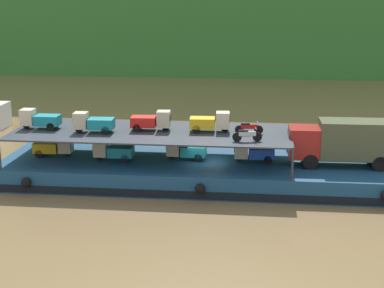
{
  "coord_description": "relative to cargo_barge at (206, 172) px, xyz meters",
  "views": [
    {
      "loc": [
        3.5,
        -39.52,
        12.93
      ],
      "look_at": [
        -0.97,
        0.0,
        2.7
      ],
      "focal_mm": 56.15,
      "sensor_mm": 36.0,
      "label": 1
    }
  ],
  "objects": [
    {
      "name": "ground_plane",
      "position": [
        0.0,
        0.02,
        -0.75
      ],
      "size": [
        400.0,
        400.0,
        0.0
      ],
      "primitive_type": "plane",
      "color": "brown"
    },
    {
      "name": "cargo_barge",
      "position": [
        0.0,
        0.0,
        0.0
      ],
      "size": [
        28.32,
        8.2,
        1.5
      ],
      "color": "navy",
      "rests_on": "ground"
    },
    {
      "name": "covered_lorry",
      "position": [
        9.18,
        -0.06,
        2.45
      ],
      "size": [
        7.89,
        2.4,
        3.1
      ],
      "color": "maroon",
      "rests_on": "cargo_barge"
    },
    {
      "name": "cargo_rack",
      "position": [
        -3.8,
        0.02,
        2.69
      ],
      "size": [
        19.12,
        6.87,
        2.0
      ],
      "color": "#2D333D",
      "rests_on": "cargo_barge"
    },
    {
      "name": "mini_truck_lower_stern",
      "position": [
        -10.83,
        0.23,
        1.44
      ],
      "size": [
        2.79,
        1.28,
        1.38
      ],
      "color": "gold",
      "rests_on": "cargo_barge"
    },
    {
      "name": "mini_truck_lower_aft",
      "position": [
        -6.43,
        -0.39,
        1.44
      ],
      "size": [
        2.75,
        1.21,
        1.38
      ],
      "color": "teal",
      "rests_on": "cargo_barge"
    },
    {
      "name": "mini_truck_lower_mid",
      "position": [
        -1.45,
        0.36,
        1.44
      ],
      "size": [
        2.78,
        1.27,
        1.38
      ],
      "color": "teal",
      "rests_on": "cargo_barge"
    },
    {
      "name": "mini_truck_lower_fore",
      "position": [
        3.22,
        0.36,
        1.44
      ],
      "size": [
        2.79,
        1.28,
        1.38
      ],
      "color": "#1E47B7",
      "rests_on": "cargo_barge"
    },
    {
      "name": "mini_truck_upper_stern",
      "position": [
        -11.69,
        0.0,
        3.44
      ],
      "size": [
        2.74,
        1.2,
        1.38
      ],
      "color": "teal",
      "rests_on": "cargo_rack"
    },
    {
      "name": "mini_truck_upper_mid",
      "position": [
        -7.67,
        -0.68,
        3.44
      ],
      "size": [
        2.78,
        1.26,
        1.38
      ],
      "color": "teal",
      "rests_on": "cargo_rack"
    },
    {
      "name": "mini_truck_upper_fore",
      "position": [
        -3.82,
        0.36,
        3.44
      ],
      "size": [
        2.79,
        1.3,
        1.38
      ],
      "color": "red",
      "rests_on": "cargo_rack"
    },
    {
      "name": "mini_truck_upper_bow",
      "position": [
        0.26,
        0.42,
        3.44
      ],
      "size": [
        2.79,
        1.29,
        1.38
      ],
      "color": "gold",
      "rests_on": "cargo_rack"
    },
    {
      "name": "motorcycle_upper_port",
      "position": [
        2.8,
        -2.04,
        3.18
      ],
      "size": [
        1.9,
        0.55,
        0.87
      ],
      "color": "black",
      "rests_on": "cargo_rack"
    },
    {
      "name": "motorcycle_upper_centre",
      "position": [
        2.87,
        0.02,
        3.18
      ],
      "size": [
        1.9,
        0.55,
        0.87
      ],
      "color": "black",
      "rests_on": "cargo_rack"
    }
  ]
}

